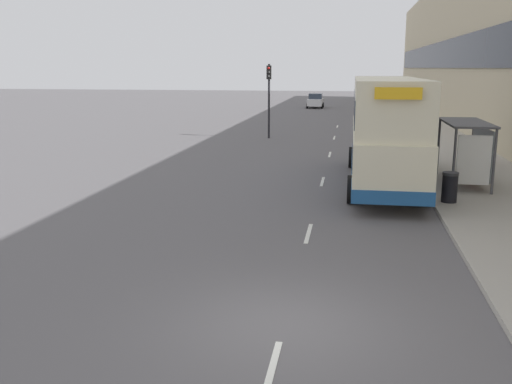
# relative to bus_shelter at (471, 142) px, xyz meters

# --- Properties ---
(ground_plane) EXTENTS (220.00, 220.00, 0.00)m
(ground_plane) POSITION_rel_bus_shelter_xyz_m (-5.77, -13.48, -1.88)
(ground_plane) COLOR #5B595B
(pavement) EXTENTS (5.00, 93.00, 0.14)m
(pavement) POSITION_rel_bus_shelter_xyz_m (0.73, 25.02, -1.81)
(pavement) COLOR #A39E93
(pavement) RESTS_ON ground_plane
(terrace_facade) EXTENTS (3.10, 93.00, 13.02)m
(terrace_facade) POSITION_rel_bus_shelter_xyz_m (4.72, 25.02, 4.63)
(terrace_facade) COLOR #C6B793
(terrace_facade) RESTS_ON ground_plane
(lane_mark_0) EXTENTS (0.12, 2.00, 0.01)m
(lane_mark_0) POSITION_rel_bus_shelter_xyz_m (-5.77, -15.17, -1.87)
(lane_mark_0) COLOR silver
(lane_mark_0) RESTS_ON ground_plane
(lane_mark_1) EXTENTS (0.12, 2.00, 0.01)m
(lane_mark_1) POSITION_rel_bus_shelter_xyz_m (-5.77, -7.38, -1.87)
(lane_mark_1) COLOR silver
(lane_mark_1) RESTS_ON ground_plane
(lane_mark_2) EXTENTS (0.12, 2.00, 0.01)m
(lane_mark_2) POSITION_rel_bus_shelter_xyz_m (-5.77, 0.42, -1.87)
(lane_mark_2) COLOR silver
(lane_mark_2) RESTS_ON ground_plane
(lane_mark_3) EXTENTS (0.12, 2.00, 0.01)m
(lane_mark_3) POSITION_rel_bus_shelter_xyz_m (-5.77, 8.21, -1.87)
(lane_mark_3) COLOR silver
(lane_mark_3) RESTS_ON ground_plane
(lane_mark_4) EXTENTS (0.12, 2.00, 0.01)m
(lane_mark_4) POSITION_rel_bus_shelter_xyz_m (-5.77, 16.00, -1.87)
(lane_mark_4) COLOR silver
(lane_mark_4) RESTS_ON ground_plane
(lane_mark_5) EXTENTS (0.12, 2.00, 0.01)m
(lane_mark_5) POSITION_rel_bus_shelter_xyz_m (-5.77, 23.80, -1.87)
(lane_mark_5) COLOR silver
(lane_mark_5) RESTS_ON ground_plane
(bus_shelter) EXTENTS (1.60, 4.20, 2.48)m
(bus_shelter) POSITION_rel_bus_shelter_xyz_m (0.00, 0.00, 0.00)
(bus_shelter) COLOR #4C4C51
(bus_shelter) RESTS_ON ground_plane
(double_decker_bus_near) EXTENTS (2.85, 11.53, 4.30)m
(double_decker_bus_near) POSITION_rel_bus_shelter_xyz_m (-3.30, 0.22, 0.41)
(double_decker_bus_near) COLOR beige
(double_decker_bus_near) RESTS_ON ground_plane
(car_0) EXTENTS (1.93, 3.95, 1.70)m
(car_0) POSITION_rel_bus_shelter_xyz_m (-8.98, 45.65, -1.03)
(car_0) COLOR silver
(car_0) RESTS_ON ground_plane
(pedestrian_at_shelter) EXTENTS (0.32, 0.32, 1.61)m
(pedestrian_at_shelter) POSITION_rel_bus_shelter_xyz_m (2.02, 5.23, -0.92)
(pedestrian_at_shelter) COLOR #23232D
(pedestrian_at_shelter) RESTS_ON ground_plane
(litter_bin) EXTENTS (0.55, 0.55, 1.05)m
(litter_bin) POSITION_rel_bus_shelter_xyz_m (-1.22, -3.19, -1.21)
(litter_bin) COLOR black
(litter_bin) RESTS_ON ground_plane
(traffic_light_far_kerb) EXTENTS (0.30, 0.32, 4.95)m
(traffic_light_far_kerb) POSITION_rel_bus_shelter_xyz_m (-10.17, 14.99, 1.45)
(traffic_light_far_kerb) COLOR black
(traffic_light_far_kerb) RESTS_ON ground_plane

